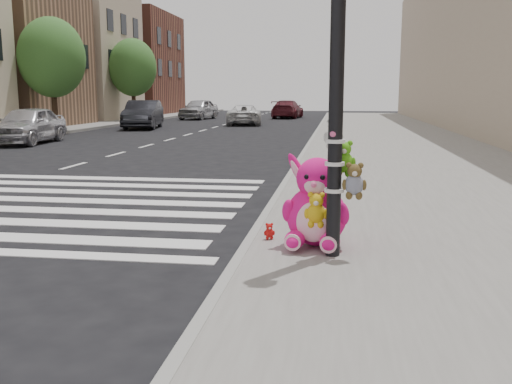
% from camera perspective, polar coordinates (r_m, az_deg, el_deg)
% --- Properties ---
extents(ground, '(120.00, 120.00, 0.00)m').
position_cam_1_polar(ground, '(5.60, -20.88, -11.31)').
color(ground, black).
rests_on(ground, ground).
extents(sidewalk_near, '(7.00, 80.00, 0.14)m').
position_cam_1_polar(sidewalk_near, '(14.85, 17.35, 2.10)').
color(sidewalk_near, slate).
rests_on(sidewalk_near, ground).
extents(curb_edge, '(0.12, 80.00, 0.15)m').
position_cam_1_polar(curb_edge, '(14.70, 3.95, 2.45)').
color(curb_edge, gray).
rests_on(curb_edge, ground).
extents(bld_far_c, '(6.00, 8.00, 8.00)m').
position_cam_1_polar(bld_far_c, '(35.58, -22.97, 12.39)').
color(bld_far_c, '#956C4F').
rests_on(bld_far_c, ground).
extents(bld_far_d, '(6.00, 8.00, 10.00)m').
position_cam_1_polar(bld_far_d, '(43.60, -16.82, 13.46)').
color(bld_far_d, tan).
rests_on(bld_far_d, ground).
extents(bld_far_e, '(6.00, 10.00, 9.00)m').
position_cam_1_polar(bld_far_e, '(53.75, -11.75, 12.37)').
color(bld_far_e, brown).
rests_on(bld_far_e, ground).
extents(signal_pole, '(0.70, 0.50, 4.00)m').
position_cam_1_polar(signal_pole, '(6.36, 8.09, 7.76)').
color(signal_pole, black).
rests_on(signal_pole, sidewalk_near).
extents(tree_far_b, '(3.20, 3.20, 5.44)m').
position_cam_1_polar(tree_far_b, '(29.98, -19.74, 12.53)').
color(tree_far_b, '#382619').
rests_on(tree_far_b, sidewalk_far).
extents(tree_far_c, '(3.20, 3.20, 5.44)m').
position_cam_1_polar(tree_far_c, '(40.04, -12.24, 12.06)').
color(tree_far_c, '#382619').
rests_on(tree_far_c, sidewalk_far).
extents(pink_bunny, '(0.81, 0.89, 1.14)m').
position_cam_1_polar(pink_bunny, '(6.84, 6.04, -1.63)').
color(pink_bunny, '#EE1481').
rests_on(pink_bunny, sidewalk_near).
extents(red_teddy, '(0.17, 0.14, 0.21)m').
position_cam_1_polar(red_teddy, '(7.20, 1.34, -3.93)').
color(red_teddy, red).
rests_on(red_teddy, sidewalk_near).
extents(car_silver_far, '(2.08, 4.42, 1.46)m').
position_cam_1_polar(car_silver_far, '(24.19, -21.86, 6.25)').
color(car_silver_far, silver).
rests_on(car_silver_far, ground).
extents(car_dark_far, '(2.45, 4.96, 1.56)m').
position_cam_1_polar(car_dark_far, '(32.63, -11.23, 7.61)').
color(car_dark_far, black).
rests_on(car_dark_far, ground).
extents(car_white_near, '(2.69, 4.74, 1.25)m').
position_cam_1_polar(car_white_near, '(35.93, -1.18, 7.73)').
color(car_white_near, silver).
rests_on(car_white_near, ground).
extents(car_maroon_near, '(2.38, 4.98, 1.40)m').
position_cam_1_polar(car_maroon_near, '(45.51, 3.17, 8.27)').
color(car_maroon_near, '#581922').
rests_on(car_maroon_near, ground).
extents(car_silver_deep, '(2.47, 4.76, 1.55)m').
position_cam_1_polar(car_silver_deep, '(43.73, -5.75, 8.26)').
color(car_silver_deep, '#B1B1B6').
rests_on(car_silver_deep, ground).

